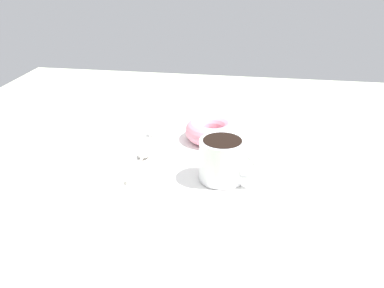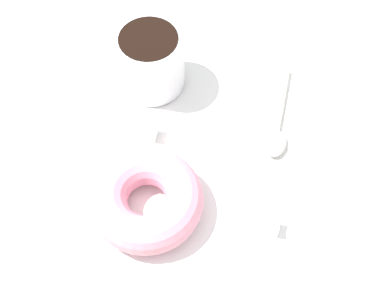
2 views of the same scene
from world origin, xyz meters
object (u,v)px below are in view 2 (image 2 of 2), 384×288
Objects in this scene: donut at (146,200)px; sugar_cube at (271,226)px; coffee_cup at (149,59)px; sugar_cube_extra at (149,131)px; spoon at (278,131)px.

sugar_cube is (0.10, -12.78, -1.17)cm from donut.
coffee_cup reaches higher than sugar_cube_extra.
sugar_cube is (-11.89, -0.58, 0.40)cm from spoon.
donut is at bearing -167.64° from coffee_cup.
coffee_cup is at bearing 12.36° from donut.
spoon is 11.91cm from sugar_cube.
spoon is at bearing -77.25° from sugar_cube_extra.
sugar_cube_extra reaches higher than sugar_cube.
spoon is at bearing -45.50° from donut.
spoon is at bearing -106.12° from coffee_cup.
sugar_cube_extra is at bearing -167.61° from coffee_cup.
donut is 17.18cm from spoon.
donut reaches higher than spoon.
coffee_cup is at bearing 73.88° from spoon.
donut reaches higher than sugar_cube_extra.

